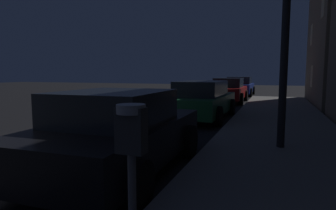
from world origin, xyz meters
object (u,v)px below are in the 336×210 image
(car_black, at_px, (118,132))
(car_red, at_px, (229,90))
(parking_meter, at_px, (132,155))
(car_green, at_px, (202,100))
(car_blue, at_px, (240,86))

(car_black, xyz_separation_m, car_red, (-0.00, 12.87, -0.00))
(car_red, bearing_deg, parking_meter, -83.88)
(car_green, bearing_deg, parking_meter, -79.44)
(parking_meter, height_order, car_black, parking_meter)
(car_green, height_order, car_red, same)
(car_red, height_order, car_blue, same)
(parking_meter, distance_m, car_black, 3.20)
(parking_meter, bearing_deg, car_black, 121.85)
(car_green, relative_size, car_blue, 1.04)
(car_red, bearing_deg, car_black, -90.00)
(parking_meter, relative_size, car_red, 0.34)
(parking_meter, xyz_separation_m, car_red, (-1.67, 15.56, -0.50))
(parking_meter, distance_m, car_blue, 21.26)
(car_black, height_order, car_green, same)
(car_black, xyz_separation_m, car_blue, (-0.00, 18.50, 0.00))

